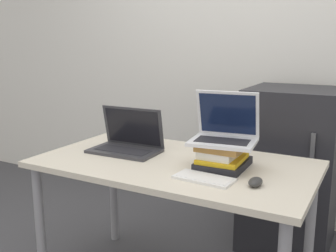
{
  "coord_description": "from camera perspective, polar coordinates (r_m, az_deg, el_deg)",
  "views": [
    {
      "loc": [
        0.89,
        -1.32,
        1.34
      ],
      "look_at": [
        -0.04,
        0.39,
        0.93
      ],
      "focal_mm": 42.0,
      "sensor_mm": 36.0,
      "label": 1
    }
  ],
  "objects": [
    {
      "name": "mouse",
      "position": [
        1.71,
        12.58,
        -7.93
      ],
      "size": [
        0.06,
        0.1,
        0.03
      ],
      "color": "#2D2D2D",
      "rests_on": "desk"
    },
    {
      "name": "laptop_left",
      "position": [
        2.2,
        -5.95,
        -2.41
      ],
      "size": [
        0.38,
        0.24,
        0.24
      ],
      "color": "#333338",
      "rests_on": "desk"
    },
    {
      "name": "wireless_keyboard",
      "position": [
        1.75,
        5.26,
        -7.56
      ],
      "size": [
        0.27,
        0.14,
        0.01
      ],
      "color": "white",
      "rests_on": "desk"
    },
    {
      "name": "mini_fridge",
      "position": [
        2.71,
        17.34,
        -5.95
      ],
      "size": [
        0.56,
        0.58,
        1.06
      ],
      "color": "#232328",
      "rests_on": "ground_plane"
    },
    {
      "name": "wall_back",
      "position": [
        3.05,
        11.86,
        11.95
      ],
      "size": [
        8.0,
        0.05,
        2.7
      ],
      "color": "silver",
      "rests_on": "ground_plane"
    },
    {
      "name": "laptop_on_books",
      "position": [
        1.9,
        8.2,
        -0.89
      ],
      "size": [
        0.33,
        0.28,
        0.25
      ],
      "color": "silver",
      "rests_on": "book_stack"
    },
    {
      "name": "book_stack",
      "position": [
        1.92,
        7.89,
        -4.33
      ],
      "size": [
        0.22,
        0.28,
        0.12
      ],
      "color": "black",
      "rests_on": "desk"
    },
    {
      "name": "desk",
      "position": [
        2.04,
        0.9,
        -7.34
      ],
      "size": [
        1.39,
        0.78,
        0.75
      ],
      "color": "beige",
      "rests_on": "ground_plane"
    }
  ]
}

